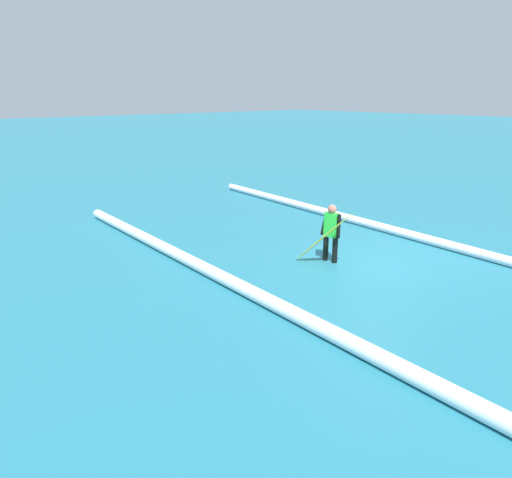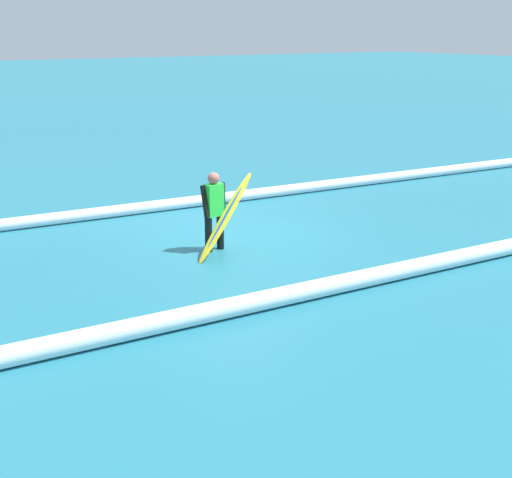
% 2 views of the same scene
% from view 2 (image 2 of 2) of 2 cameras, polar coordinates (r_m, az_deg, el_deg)
% --- Properties ---
extents(ground_plane, '(172.42, 172.42, 0.00)m').
position_cam_2_polar(ground_plane, '(14.65, -1.47, 0.42)').
color(ground_plane, teal).
extents(surfer, '(0.52, 0.27, 1.50)m').
position_cam_2_polar(surfer, '(13.37, -3.37, 2.54)').
color(surfer, black).
rests_on(surfer, ground_plane).
extents(surfboard, '(1.48, 0.68, 1.47)m').
position_cam_2_polar(surfboard, '(13.13, -2.44, 1.77)').
color(surfboard, yellow).
rests_on(surfboard, ground_plane).
extents(wave_crest_foreground, '(22.71, 1.94, 0.26)m').
position_cam_2_polar(wave_crest_foreground, '(17.22, -2.62, 3.31)').
color(wave_crest_foreground, white).
rests_on(wave_crest_foreground, ground_plane).
extents(wave_crest_midground, '(18.94, 1.14, 0.29)m').
position_cam_2_polar(wave_crest_midground, '(11.83, 9.18, -3.01)').
color(wave_crest_midground, white).
rests_on(wave_crest_midground, ground_plane).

